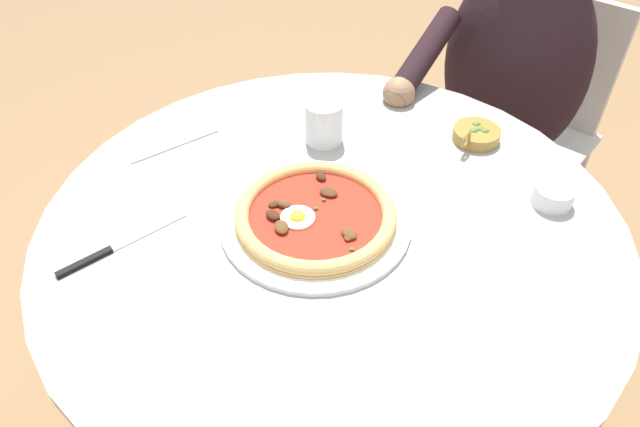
# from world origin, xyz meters

# --- Properties ---
(ground_plane) EXTENTS (6.00, 6.00, 0.02)m
(ground_plane) POSITION_xyz_m (0.00, 0.00, -0.01)
(ground_plane) COLOR olive
(dining_table) EXTENTS (1.00, 1.00, 0.71)m
(dining_table) POSITION_xyz_m (0.00, 0.00, 0.57)
(dining_table) COLOR #999993
(dining_table) RESTS_ON ground
(pizza_on_plate) EXTENTS (0.32, 0.32, 0.03)m
(pizza_on_plate) POSITION_xyz_m (-0.03, -0.01, 0.73)
(pizza_on_plate) COLOR white
(pizza_on_plate) RESTS_ON dining_table
(water_glass) EXTENTS (0.07, 0.07, 0.09)m
(water_glass) POSITION_xyz_m (0.02, 0.22, 0.75)
(water_glass) COLOR silver
(water_glass) RESTS_ON dining_table
(steak_knife) EXTENTS (0.20, 0.13, 0.01)m
(steak_knife) POSITION_xyz_m (-0.37, -0.03, 0.72)
(steak_knife) COLOR silver
(steak_knife) RESTS_ON dining_table
(ramekin_capers) EXTENTS (0.07, 0.07, 0.04)m
(ramekin_capers) POSITION_xyz_m (0.39, -0.02, 0.73)
(ramekin_capers) COLOR white
(ramekin_capers) RESTS_ON dining_table
(olive_pan) EXTENTS (0.10, 0.10, 0.05)m
(olive_pan) POSITION_xyz_m (0.32, 0.18, 0.73)
(olive_pan) COLOR olive
(olive_pan) RESTS_ON dining_table
(fork_utensil) EXTENTS (0.17, 0.09, 0.00)m
(fork_utensil) POSITION_xyz_m (-0.27, 0.25, 0.71)
(fork_utensil) COLOR #BCBCC1
(fork_utensil) RESTS_ON dining_table
(diner_person) EXTENTS (0.57, 0.44, 1.16)m
(diner_person) POSITION_xyz_m (0.51, 0.46, 0.51)
(diner_person) COLOR #282833
(diner_person) RESTS_ON ground
(cafe_chair_diner) EXTENTS (0.57, 0.57, 0.82)m
(cafe_chair_diner) POSITION_xyz_m (0.62, 0.55, 0.50)
(cafe_chair_diner) COLOR beige
(cafe_chair_diner) RESTS_ON ground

